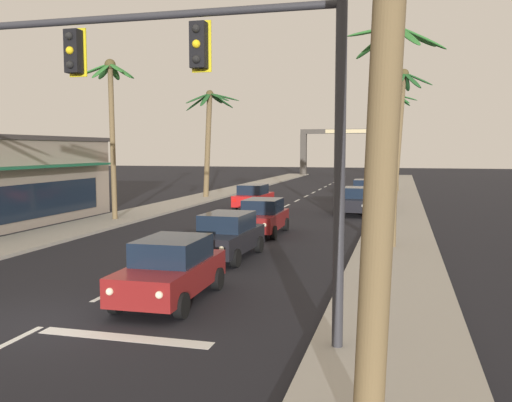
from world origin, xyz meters
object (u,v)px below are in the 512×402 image
(sedan_lead_at_stop_bar, at_px, (171,269))
(palm_right_third, at_px, (402,105))
(traffic_signal_mast, at_px, (152,81))
(town_gateway_arch, at_px, (348,146))
(sedan_oncoming_far, at_px, (253,197))
(sedan_parked_nearest_kerb, at_px, (356,201))
(palm_right_farthest, at_px, (396,122))
(sedan_fifth_in_queue, at_px, (262,216))
(palm_right_second, at_px, (395,89))
(palm_left_second, at_px, (112,103))
(sedan_third_in_queue, at_px, (226,235))
(palm_left_third, at_px, (209,124))
(sedan_parked_mid_kerb, at_px, (364,190))

(sedan_lead_at_stop_bar, relative_size, palm_right_third, 0.48)
(traffic_signal_mast, relative_size, town_gateway_arch, 0.82)
(sedan_oncoming_far, height_order, palm_right_third, palm_right_third)
(sedan_parked_nearest_kerb, bearing_deg, sedan_lead_at_stop_bar, -98.71)
(sedan_oncoming_far, relative_size, palm_right_farthest, 0.48)
(sedan_fifth_in_queue, distance_m, town_gateway_arch, 59.25)
(sedan_lead_at_stop_bar, bearing_deg, traffic_signal_mast, -72.98)
(sedan_oncoming_far, bearing_deg, town_gateway_arch, 88.02)
(town_gateway_arch, bearing_deg, palm_right_second, -83.00)
(sedan_oncoming_far, height_order, palm_left_second, palm_left_second)
(sedan_third_in_queue, bearing_deg, traffic_signal_mast, -82.22)
(palm_left_third, bearing_deg, sedan_parked_mid_kerb, 3.89)
(sedan_lead_at_stop_bar, xyz_separation_m, town_gateway_arch, (-1.99, 70.95, 3.66))
(palm_right_third, bearing_deg, sedan_parked_nearest_kerb, -127.47)
(sedan_parked_nearest_kerb, bearing_deg, sedan_parked_mid_kerb, 90.58)
(palm_left_second, height_order, town_gateway_arch, palm_left_second)
(sedan_parked_mid_kerb, bearing_deg, palm_right_second, -83.36)
(sedan_fifth_in_queue, relative_size, sedan_parked_nearest_kerb, 0.99)
(sedan_third_in_queue, relative_size, sedan_parked_mid_kerb, 1.01)
(traffic_signal_mast, distance_m, sedan_third_in_queue, 9.90)
(sedan_parked_mid_kerb, relative_size, palm_right_third, 0.48)
(palm_left_second, bearing_deg, sedan_lead_at_stop_bar, -55.98)
(sedan_lead_at_stop_bar, xyz_separation_m, sedan_parked_nearest_kerb, (3.25, 21.19, 0.00))
(sedan_lead_at_stop_bar, bearing_deg, palm_left_third, 107.60)
(sedan_third_in_queue, relative_size, palm_right_second, 0.50)
(palm_left_second, bearing_deg, sedan_parked_mid_kerb, 51.03)
(sedan_third_in_queue, xyz_separation_m, sedan_parked_mid_kerb, (3.50, 24.22, 0.00))
(palm_right_farthest, distance_m, town_gateway_arch, 31.91)
(sedan_lead_at_stop_bar, height_order, sedan_parked_nearest_kerb, same)
(traffic_signal_mast, height_order, palm_left_second, palm_left_second)
(sedan_third_in_queue, relative_size, palm_left_third, 0.51)
(sedan_third_in_queue, bearing_deg, sedan_oncoming_far, 101.54)
(palm_left_second, relative_size, town_gateway_arch, 0.62)
(sedan_fifth_in_queue, bearing_deg, sedan_third_in_queue, -89.04)
(sedan_oncoming_far, distance_m, palm_right_second, 16.94)
(sedan_fifth_in_queue, xyz_separation_m, palm_left_third, (-8.85, 17.45, 5.18))
(palm_right_farthest, bearing_deg, sedan_lead_at_stop_bar, -97.56)
(traffic_signal_mast, relative_size, sedan_third_in_queue, 2.65)
(sedan_lead_at_stop_bar, height_order, palm_right_farthest, palm_right_farthest)
(sedan_fifth_in_queue, xyz_separation_m, sedan_oncoming_far, (-3.23, 10.39, 0.00))
(sedan_parked_mid_kerb, distance_m, palm_left_second, 21.15)
(sedan_parked_nearest_kerb, bearing_deg, sedan_oncoming_far, 171.50)
(sedan_parked_mid_kerb, bearing_deg, palm_right_third, -64.46)
(sedan_parked_nearest_kerb, relative_size, palm_right_second, 0.50)
(sedan_third_in_queue, height_order, palm_left_second, palm_left_second)
(palm_right_farthest, bearing_deg, palm_right_third, -88.05)
(sedan_fifth_in_queue, distance_m, palm_right_farthest, 29.26)
(sedan_lead_at_stop_bar, distance_m, sedan_third_in_queue, 5.93)
(town_gateway_arch, bearing_deg, sedan_third_in_queue, -88.55)
(palm_right_third, distance_m, town_gateway_arch, 47.11)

